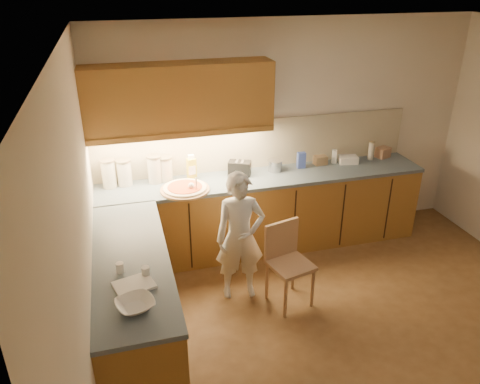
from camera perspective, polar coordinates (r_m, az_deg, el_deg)
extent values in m
plane|color=brown|center=(4.64, 14.16, -16.37)|extent=(4.50, 4.50, 0.00)
cube|color=beige|center=(5.57, 5.80, 7.13)|extent=(4.50, 0.04, 2.60)
cube|color=beige|center=(3.42, -18.53, -6.53)|extent=(0.04, 4.00, 2.60)
cube|color=white|center=(3.54, 18.78, 17.10)|extent=(4.50, 4.00, 0.04)
cube|color=olive|center=(5.53, 2.87, -2.60)|extent=(3.75, 0.60, 0.88)
cube|color=olive|center=(4.22, -12.60, -13.24)|extent=(0.60, 2.00, 0.88)
cube|color=#475765|center=(5.33, 2.98, 1.77)|extent=(3.77, 0.62, 0.04)
cube|color=#475765|center=(3.96, -13.23, -8.01)|extent=(0.62, 2.02, 0.04)
cube|color=black|center=(5.05, -12.82, -6.25)|extent=(0.02, 0.01, 0.80)
cube|color=black|center=(5.09, -6.06, -5.43)|extent=(0.02, 0.01, 0.80)
cube|color=black|center=(5.20, 0.49, -4.56)|extent=(0.02, 0.01, 0.80)
cube|color=black|center=(5.37, 6.67, -3.68)|extent=(0.02, 0.01, 0.80)
cube|color=black|center=(5.60, 12.39, -2.83)|extent=(0.02, 0.01, 0.80)
cube|color=black|center=(5.89, 17.60, -2.03)|extent=(0.02, 0.01, 0.80)
cube|color=#BAAE90|center=(5.47, 2.12, 5.90)|extent=(3.75, 0.02, 0.58)
cube|color=olive|center=(4.95, -7.39, 11.34)|extent=(1.95, 0.35, 0.70)
cube|color=olive|center=(4.88, -6.85, 6.87)|extent=(1.95, 0.02, 0.06)
cylinder|color=tan|center=(4.99, -6.72, 0.29)|extent=(0.52, 0.52, 0.02)
cylinder|color=beige|center=(4.98, -6.73, 0.51)|extent=(0.46, 0.46, 0.02)
cylinder|color=red|center=(4.98, -6.74, 0.64)|extent=(0.37, 0.37, 0.01)
sphere|color=white|center=(4.94, -5.96, 0.78)|extent=(0.07, 0.07, 0.07)
cylinder|color=white|center=(4.87, -5.36, 0.88)|extent=(0.03, 0.12, 0.21)
imported|color=silver|center=(4.60, 0.01, -5.52)|extent=(0.52, 0.37, 1.34)
cylinder|color=tan|center=(4.57, 5.56, -12.83)|extent=(0.03, 0.03, 0.43)
cylinder|color=tan|center=(4.73, 8.83, -11.53)|extent=(0.03, 0.03, 0.43)
cylinder|color=tan|center=(4.78, 3.31, -10.79)|extent=(0.03, 0.03, 0.43)
cylinder|color=tan|center=(4.94, 6.50, -9.64)|extent=(0.03, 0.03, 0.43)
cube|color=tan|center=(4.62, 6.19, -8.85)|extent=(0.46, 0.46, 0.04)
cube|color=tan|center=(4.62, 5.05, -5.68)|extent=(0.38, 0.13, 0.38)
imported|color=white|center=(3.39, -12.65, -13.26)|extent=(0.32, 0.32, 0.06)
cylinder|color=beige|center=(5.18, -15.70, 2.09)|extent=(0.15, 0.15, 0.30)
cylinder|color=tan|center=(5.12, -15.91, 3.71)|extent=(0.16, 0.16, 0.02)
cylinder|color=silver|center=(5.20, -13.92, 2.23)|extent=(0.16, 0.16, 0.27)
cylinder|color=gray|center=(5.14, -14.09, 3.73)|extent=(0.17, 0.17, 0.02)
cylinder|color=beige|center=(5.19, -10.34, 2.67)|extent=(0.16, 0.16, 0.29)
cylinder|color=gray|center=(5.13, -10.48, 4.28)|extent=(0.17, 0.17, 0.02)
cylinder|color=beige|center=(5.22, -9.12, 2.73)|extent=(0.16, 0.16, 0.26)
cylinder|color=gray|center=(5.17, -9.23, 4.17)|extent=(0.17, 0.17, 0.02)
cube|color=gold|center=(5.21, -5.92, 2.78)|extent=(0.11, 0.09, 0.25)
cube|color=white|center=(5.15, -5.99, 4.29)|extent=(0.07, 0.06, 0.04)
cube|color=black|center=(5.32, -0.05, 2.93)|extent=(0.29, 0.24, 0.16)
cube|color=#B6B6BB|center=(5.30, -0.38, 3.78)|extent=(0.07, 0.11, 0.00)
cube|color=#B6B6BB|center=(5.29, 0.29, 3.74)|extent=(0.07, 0.11, 0.00)
cylinder|color=#A7A7AC|center=(5.45, 4.28, 3.19)|extent=(0.16, 0.16, 0.12)
cylinder|color=#A7A7AC|center=(5.43, 4.30, 3.84)|extent=(0.17, 0.17, 0.01)
cube|color=#364BA4|center=(5.56, 7.47, 3.87)|extent=(0.10, 0.07, 0.19)
cube|color=#A48158|center=(5.71, 9.77, 3.85)|extent=(0.15, 0.11, 0.11)
cube|color=white|center=(5.77, 11.41, 4.26)|extent=(0.07, 0.07, 0.16)
cube|color=silver|center=(5.82, 13.03, 3.89)|extent=(0.25, 0.20, 0.09)
cylinder|color=silver|center=(5.98, 15.68, 4.82)|extent=(0.07, 0.07, 0.22)
cylinder|color=tan|center=(5.94, 15.81, 5.86)|extent=(0.07, 0.07, 0.01)
cube|color=tan|center=(6.11, 17.03, 4.64)|extent=(0.20, 0.17, 0.13)
cube|color=white|center=(3.61, -12.79, -10.99)|extent=(0.33, 0.29, 0.02)
cylinder|color=silver|center=(3.77, -14.43, -8.92)|extent=(0.07, 0.07, 0.08)
cylinder|color=silver|center=(3.67, -11.43, -9.51)|extent=(0.08, 0.08, 0.08)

